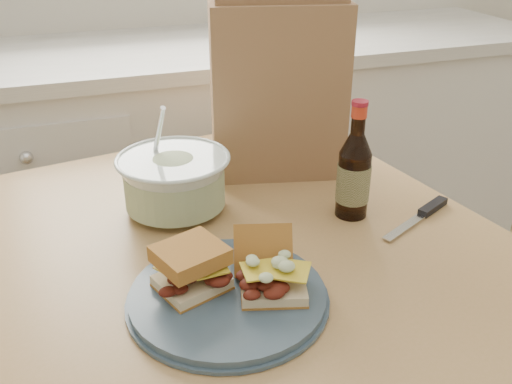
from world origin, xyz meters
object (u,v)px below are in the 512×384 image
object	(u,v)px
coleslaw_bowl	(175,184)
paper_bag	(277,88)
dining_table	(222,295)
beer_bottle	(354,174)
plate	(228,296)

from	to	relation	value
coleslaw_bowl	paper_bag	world-z (taller)	paper_bag
dining_table	beer_bottle	world-z (taller)	beer_bottle
beer_bottle	paper_bag	bearing A→B (deg)	123.12
dining_table	coleslaw_bowl	size ratio (longest dim) A/B	5.11
dining_table	beer_bottle	bearing A→B (deg)	-6.35
coleslaw_bowl	beer_bottle	distance (m)	0.34
plate	paper_bag	world-z (taller)	paper_bag
plate	coleslaw_bowl	distance (m)	0.31
coleslaw_bowl	beer_bottle	xyz separation A→B (m)	(0.31, -0.13, 0.03)
dining_table	coleslaw_bowl	world-z (taller)	coleslaw_bowl
plate	beer_bottle	world-z (taller)	beer_bottle
dining_table	coleslaw_bowl	bearing A→B (deg)	98.96
dining_table	coleslaw_bowl	xyz separation A→B (m)	(-0.05, 0.14, 0.17)
paper_bag	dining_table	bearing A→B (deg)	-114.16
beer_bottle	paper_bag	distance (m)	0.28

